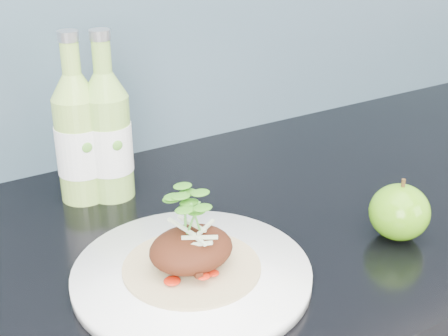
{
  "coord_description": "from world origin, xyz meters",
  "views": [
    {
      "loc": [
        -0.32,
        1.07,
        1.32
      ],
      "look_at": [
        0.04,
        1.66,
        1.0
      ],
      "focal_mm": 50.0,
      "sensor_mm": 36.0,
      "label": 1
    }
  ],
  "objects_px": {
    "green_apple": "(399,212)",
    "cider_bottle_left": "(79,138)",
    "cider_bottle_right": "(108,136)",
    "dinner_plate": "(192,274)"
  },
  "relations": [
    {
      "from": "cider_bottle_left",
      "to": "cider_bottle_right",
      "type": "height_order",
      "value": "same"
    },
    {
      "from": "dinner_plate",
      "to": "cider_bottle_right",
      "type": "xyz_separation_m",
      "value": [
        0.0,
        0.25,
        0.08
      ]
    },
    {
      "from": "dinner_plate",
      "to": "green_apple",
      "type": "xyz_separation_m",
      "value": [
        0.27,
        -0.05,
        0.03
      ]
    },
    {
      "from": "green_apple",
      "to": "cider_bottle_left",
      "type": "height_order",
      "value": "cider_bottle_left"
    },
    {
      "from": "green_apple",
      "to": "cider_bottle_left",
      "type": "bearing_deg",
      "value": 133.95
    },
    {
      "from": "dinner_plate",
      "to": "cider_bottle_right",
      "type": "bearing_deg",
      "value": 88.92
    },
    {
      "from": "dinner_plate",
      "to": "cider_bottle_left",
      "type": "distance_m",
      "value": 0.28
    },
    {
      "from": "cider_bottle_right",
      "to": "cider_bottle_left",
      "type": "bearing_deg",
      "value": 156.06
    },
    {
      "from": "dinner_plate",
      "to": "cider_bottle_left",
      "type": "relative_size",
      "value": 1.18
    },
    {
      "from": "green_apple",
      "to": "cider_bottle_right",
      "type": "distance_m",
      "value": 0.41
    }
  ]
}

